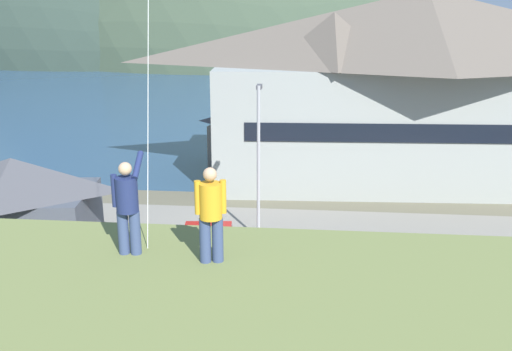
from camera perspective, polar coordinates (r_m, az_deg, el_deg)
The scene contains 18 objects.
parking_lot_pad at distance 24.52m, azimuth -1.94°, elevation -11.17°, with size 40.00×20.00×0.10m, color gray.
bay_water at distance 77.44m, azimuth 3.36°, elevation 7.89°, with size 360.00×84.00×0.03m, color navy.
far_hill_east_peak at distance 142.58m, azimuth -13.91°, elevation 11.31°, with size 82.20×66.35×55.86m, color #2D3D33.
far_hill_center_saddle at distance 142.60m, azimuth -8.74°, elevation 11.59°, with size 92.81×65.19×92.64m, color #42513D.
far_hill_far_shoulder at distance 134.39m, azimuth -1.98°, elevation 11.49°, with size 90.16×69.59×62.83m, color #3D4C38.
harbor_lodge at distance 39.76m, azimuth 15.95°, elevation 8.82°, with size 28.59×12.75×12.40m.
storage_shed_near_lot at distance 29.48m, azimuth -22.53°, elevation -2.62°, with size 8.00×5.95×4.66m.
storage_shed_waterside at distance 41.80m, azimuth -0.64°, elevation 3.88°, with size 6.22×4.97×4.54m.
wharf_dock at distance 51.93m, azimuth 2.50°, elevation 4.08°, with size 3.20×11.16×0.70m.
moored_boat_wharfside at distance 51.90m, azimuth -1.28°, elevation 4.50°, with size 2.32×6.80×2.16m.
moored_boat_outer_mooring at distance 50.94m, azimuth 6.20°, elevation 4.18°, with size 2.21×6.33×2.16m.
parked_car_back_row_right at distance 20.27m, azimuth 14.55°, elevation -14.81°, with size 4.31×2.28×1.82m.
parked_car_front_row_end at distance 21.34m, azimuth -20.83°, elevation -13.72°, with size 4.30×2.26×1.82m.
parked_car_back_row_left at distance 26.22m, azimuth -4.53°, elevation -6.86°, with size 4.36×2.38×1.82m.
parked_car_lone_by_shed at distance 19.77m, azimuth -8.26°, elevation -15.27°, with size 4.34×2.35×1.82m.
parking_light_pole at distance 28.07m, azimuth 0.26°, elevation 2.16°, with size 0.24×0.78×7.69m.
person_kite_flyer at distance 10.69m, azimuth -12.53°, elevation -2.80°, with size 0.51×0.66×1.86m.
person_companion at distance 10.14m, azimuth -4.47°, elevation -3.60°, with size 0.54×0.40×1.74m.
Camera 1 is at (2.91, -16.55, 11.38)m, focal length 40.67 mm.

